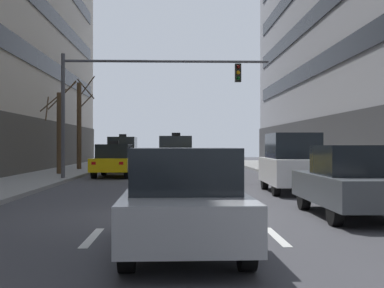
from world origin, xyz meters
name	(u,v)px	position (x,y,z in m)	size (l,w,h in m)	color
ground_plane	(182,215)	(0.00, 0.00, 0.00)	(120.00, 120.00, 0.00)	#424247
lane_stripe_l1_s3	(92,237)	(-1.64, -3.00, 0.00)	(0.16, 2.00, 0.01)	silver
lane_stripe_l1_s4	(121,205)	(-1.64, 2.00, 0.00)	(0.16, 2.00, 0.01)	silver
lane_stripe_l1_s5	(135,190)	(-1.64, 7.00, 0.00)	(0.16, 2.00, 0.01)	silver
lane_stripe_l1_s6	(143,181)	(-1.64, 12.00, 0.00)	(0.16, 2.00, 0.01)	silver
lane_stripe_l1_s7	(149,175)	(-1.64, 17.00, 0.00)	(0.16, 2.00, 0.01)	silver
lane_stripe_l1_s8	(153,170)	(-1.64, 22.00, 0.00)	(0.16, 2.00, 0.01)	silver
lane_stripe_l1_s9	(156,167)	(-1.64, 27.00, 0.00)	(0.16, 2.00, 0.01)	silver
lane_stripe_l1_s10	(158,165)	(-1.64, 32.00, 0.00)	(0.16, 2.00, 0.01)	silver
lane_stripe_l2_s3	(276,236)	(1.64, -3.00, 0.00)	(0.16, 2.00, 0.01)	silver
lane_stripe_l2_s4	(241,205)	(1.64, 2.00, 0.00)	(0.16, 2.00, 0.01)	silver
lane_stripe_l2_s5	(224,190)	(1.64, 7.00, 0.00)	(0.16, 2.00, 0.01)	silver
lane_stripe_l2_s6	(214,180)	(1.64, 12.00, 0.00)	(0.16, 2.00, 0.01)	silver
lane_stripe_l2_s7	(208,174)	(1.64, 17.00, 0.00)	(0.16, 2.00, 0.01)	silver
lane_stripe_l2_s8	(203,170)	(1.64, 22.00, 0.00)	(0.16, 2.00, 0.01)	silver
lane_stripe_l2_s9	(200,167)	(1.64, 27.00, 0.00)	(0.16, 2.00, 0.01)	silver
lane_stripe_l2_s10	(197,165)	(1.64, 32.00, 0.00)	(0.16, 2.00, 0.01)	silver
taxi_driving_0	(123,154)	(-3.43, 20.45, 1.07)	(1.89, 4.45, 2.33)	black
taxi_driving_1	(115,161)	(-3.31, 14.99, 0.83)	(2.08, 4.58, 1.87)	black
car_driving_2	(184,201)	(-0.04, -4.33, 0.79)	(1.86, 4.30, 1.60)	black
car_driving_3	(177,155)	(0.00, 29.26, 0.84)	(1.96, 4.58, 1.71)	black
taxi_driving_4	(176,157)	(-0.13, 14.15, 1.04)	(1.90, 4.36, 2.27)	black
car_parked_1	(353,182)	(3.88, -0.52, 0.81)	(1.85, 4.38, 1.64)	black
car_parked_2	(292,163)	(3.88, 5.74, 1.02)	(1.89, 4.29, 2.05)	black
traffic_signal_0	(131,89)	(-2.22, 11.99, 4.24)	(9.59, 0.35, 5.71)	#4C4C51
street_tree_0	(59,131)	(-6.31, 15.69, 2.39)	(1.84, 1.86, 4.99)	#4C3823
street_tree_1	(79,123)	(-6.28, 21.31, 3.03)	(2.02, 1.98, 5.93)	#4C3823
pedestrian_0	(281,157)	(5.51, 15.73, 1.00)	(0.26, 0.52, 1.51)	#383D59
pedestrian_1	(315,158)	(5.91, 10.29, 1.08)	(0.42, 0.38, 1.64)	brown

